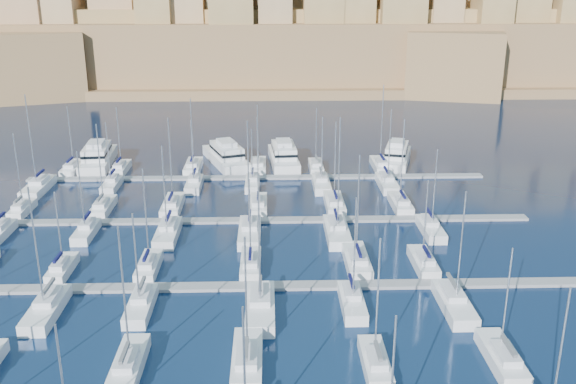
{
  "coord_description": "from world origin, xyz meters",
  "views": [
    {
      "loc": [
        2.49,
        -81.4,
        35.5
      ],
      "look_at": [
        5.04,
        6.0,
        6.07
      ],
      "focal_mm": 40.0,
      "sensor_mm": 36.0,
      "label": 1
    }
  ],
  "objects_px": {
    "sailboat_4": "(375,362)",
    "motor_yacht_d": "(397,156)",
    "sailboat_2": "(129,364)",
    "motor_yacht_c": "(284,156)",
    "motor_yacht_b": "(226,156)",
    "motor_yacht_a": "(98,157)"
  },
  "relations": [
    {
      "from": "sailboat_2",
      "to": "motor_yacht_c",
      "type": "relative_size",
      "value": 0.87
    },
    {
      "from": "sailboat_4",
      "to": "motor_yacht_c",
      "type": "height_order",
      "value": "sailboat_4"
    },
    {
      "from": "sailboat_2",
      "to": "motor_yacht_c",
      "type": "xyz_separation_m",
      "value": [
        16.27,
        70.29,
        0.98
      ]
    },
    {
      "from": "motor_yacht_a",
      "to": "motor_yacht_c",
      "type": "height_order",
      "value": "same"
    },
    {
      "from": "sailboat_4",
      "to": "motor_yacht_a",
      "type": "distance_m",
      "value": 83.43
    },
    {
      "from": "sailboat_2",
      "to": "motor_yacht_a",
      "type": "distance_m",
      "value": 73.47
    },
    {
      "from": "motor_yacht_a",
      "to": "motor_yacht_c",
      "type": "distance_m",
      "value": 36.77
    },
    {
      "from": "motor_yacht_b",
      "to": "sailboat_4",
      "type": "bearing_deg",
      "value": -75.39
    },
    {
      "from": "sailboat_4",
      "to": "motor_yacht_b",
      "type": "xyz_separation_m",
      "value": [
        -18.52,
        71.06,
        0.99
      ]
    },
    {
      "from": "motor_yacht_b",
      "to": "motor_yacht_c",
      "type": "bearing_deg",
      "value": -1.82
    },
    {
      "from": "motor_yacht_a",
      "to": "motor_yacht_c",
      "type": "bearing_deg",
      "value": -0.39
    },
    {
      "from": "motor_yacht_a",
      "to": "motor_yacht_c",
      "type": "xyz_separation_m",
      "value": [
        36.77,
        -0.25,
        0.0
      ]
    },
    {
      "from": "motor_yacht_b",
      "to": "motor_yacht_a",
      "type": "bearing_deg",
      "value": -179.75
    },
    {
      "from": "motor_yacht_b",
      "to": "motor_yacht_c",
      "type": "height_order",
      "value": "same"
    },
    {
      "from": "sailboat_2",
      "to": "motor_yacht_d",
      "type": "relative_size",
      "value": 0.93
    },
    {
      "from": "sailboat_2",
      "to": "sailboat_4",
      "type": "bearing_deg",
      "value": -0.99
    },
    {
      "from": "motor_yacht_c",
      "to": "motor_yacht_b",
      "type": "bearing_deg",
      "value": 178.18
    },
    {
      "from": "motor_yacht_a",
      "to": "motor_yacht_b",
      "type": "distance_m",
      "value": 25.36
    },
    {
      "from": "sailboat_4",
      "to": "motor_yacht_c",
      "type": "bearing_deg",
      "value": 95.74
    },
    {
      "from": "sailboat_4",
      "to": "motor_yacht_d",
      "type": "distance_m",
      "value": 71.67
    },
    {
      "from": "motor_yacht_c",
      "to": "sailboat_4",
      "type": "bearing_deg",
      "value": -84.26
    },
    {
      "from": "motor_yacht_c",
      "to": "motor_yacht_d",
      "type": "height_order",
      "value": "same"
    }
  ]
}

